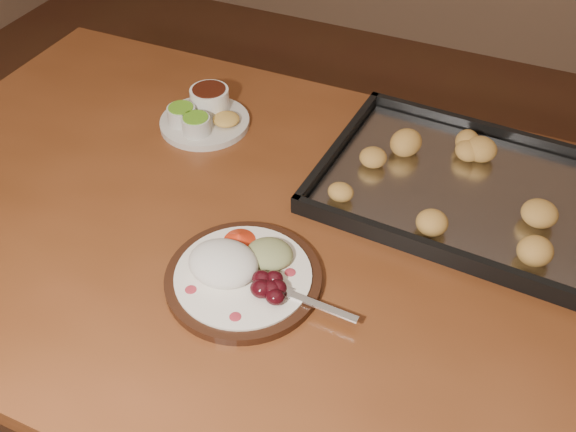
% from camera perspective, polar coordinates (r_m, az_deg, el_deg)
% --- Properties ---
extents(ground, '(4.00, 4.00, 0.00)m').
position_cam_1_polar(ground, '(1.78, -4.06, -13.81)').
color(ground, '#51321B').
rests_on(ground, ground).
extents(dining_table, '(1.50, 0.90, 0.75)m').
position_cam_1_polar(dining_table, '(1.13, -0.81, -4.66)').
color(dining_table, brown).
rests_on(dining_table, ground).
extents(dinner_plate, '(0.31, 0.24, 0.05)m').
position_cam_1_polar(dinner_plate, '(0.97, -4.14, -4.93)').
color(dinner_plate, black).
rests_on(dinner_plate, dining_table).
extents(condiment_saucer, '(0.18, 0.18, 0.06)m').
position_cam_1_polar(condiment_saucer, '(1.29, -7.49, 8.94)').
color(condiment_saucer, beige).
rests_on(condiment_saucer, dining_table).
extents(baking_tray, '(0.52, 0.40, 0.05)m').
position_cam_1_polar(baking_tray, '(1.16, 15.68, 2.51)').
color(baking_tray, black).
rests_on(baking_tray, dining_table).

